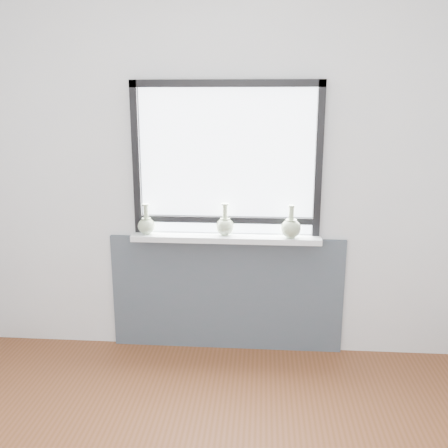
# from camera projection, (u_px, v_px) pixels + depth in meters

# --- Properties ---
(back_wall) EXTENTS (3.60, 0.02, 2.60)m
(back_wall) POSITION_uv_depth(u_px,v_px,m) (227.00, 176.00, 3.49)
(back_wall) COLOR silver
(back_wall) RESTS_ON ground
(apron_panel) EXTENTS (1.70, 0.03, 0.86)m
(apron_panel) POSITION_uv_depth(u_px,v_px,m) (226.00, 294.00, 3.67)
(apron_panel) COLOR #434A56
(apron_panel) RESTS_ON ground
(windowsill) EXTENTS (1.32, 0.18, 0.04)m
(windowsill) POSITION_uv_depth(u_px,v_px,m) (226.00, 238.00, 3.49)
(windowsill) COLOR silver
(windowsill) RESTS_ON apron_panel
(window) EXTENTS (1.30, 0.06, 1.05)m
(window) POSITION_uv_depth(u_px,v_px,m) (227.00, 157.00, 3.42)
(window) COLOR black
(window) RESTS_ON windowsill
(vase_a) EXTENTS (0.12, 0.12, 0.22)m
(vase_a) POSITION_uv_depth(u_px,v_px,m) (146.00, 225.00, 3.51)
(vase_a) COLOR #9EB28C
(vase_a) RESTS_ON windowsill
(vase_b) EXTENTS (0.13, 0.13, 0.23)m
(vase_b) POSITION_uv_depth(u_px,v_px,m) (225.00, 225.00, 3.48)
(vase_b) COLOR #9EB28C
(vase_b) RESTS_ON windowsill
(vase_c) EXTENTS (0.14, 0.14, 0.23)m
(vase_c) POSITION_uv_depth(u_px,v_px,m) (291.00, 227.00, 3.41)
(vase_c) COLOR #9EB28C
(vase_c) RESTS_ON windowsill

